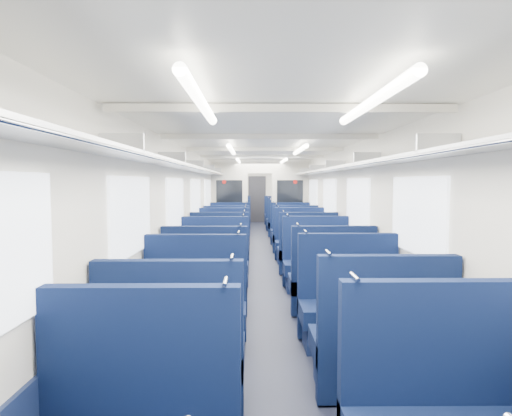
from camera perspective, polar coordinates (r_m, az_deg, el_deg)
floor at (r=9.41m, az=0.81°, el=-7.14°), size 2.80×18.00×0.01m
ceiling at (r=9.26m, az=0.83°, el=7.30°), size 2.80×18.00×0.01m
wall_left at (r=9.33m, az=-7.80°, el=0.02°), size 0.02×18.00×2.35m
dado_left at (r=9.42m, az=-7.67°, el=-5.00°), size 0.03×17.90×0.70m
wall_right at (r=9.40m, az=9.38°, el=0.03°), size 0.02×18.00×2.35m
dado_right at (r=9.48m, az=9.24°, el=-4.95°), size 0.03×17.90×0.70m
wall_far at (r=18.25m, az=0.15°, el=1.77°), size 2.80×0.02×2.35m
luggage_rack_left at (r=9.30m, az=-6.70°, el=4.93°), size 0.36×17.40×0.18m
luggage_rack_right at (r=9.35m, az=8.30°, el=4.91°), size 0.36×17.40×0.18m
windows at (r=8.79m, az=0.89°, el=1.43°), size 2.78×15.60×0.75m
ceiling_fittings at (r=9.00m, az=0.87°, el=7.02°), size 2.70×16.06×0.11m
end_door at (r=18.20m, az=0.15°, el=1.21°), size 0.75×0.06×2.00m
bulkhead at (r=12.14m, az=0.50°, el=1.14°), size 2.80×0.10×2.35m
seat_4 at (r=3.48m, az=-11.24°, el=-19.72°), size 1.09×0.60×1.22m
seat_5 at (r=3.75m, az=16.59°, el=-18.04°), size 1.09×0.60×1.22m
seat_6 at (r=4.57m, az=-8.43°, el=-13.94°), size 1.09×0.60×1.22m
seat_7 at (r=4.72m, az=12.68°, el=-13.41°), size 1.09×0.60×1.22m
seat_8 at (r=5.66m, az=-6.82°, el=-10.50°), size 1.09×0.60×1.22m
seat_9 at (r=5.74m, az=10.19°, el=-10.33°), size 1.09×0.60×1.22m
seat_10 at (r=6.83m, az=-5.71°, el=-8.05°), size 1.09×0.60×1.22m
seat_11 at (r=6.93m, az=8.26°, el=-7.90°), size 1.09×0.60×1.22m
seat_12 at (r=8.07m, az=-4.90°, el=-6.24°), size 1.09×0.60×1.22m
seat_13 at (r=8.08m, az=6.97°, el=-6.24°), size 1.09×0.60×1.22m
seat_14 at (r=9.06m, az=-4.42°, el=-5.16°), size 1.09×0.60×1.22m
seat_15 at (r=9.24m, az=6.01°, el=-5.00°), size 1.09×0.60×1.22m
seat_16 at (r=10.18m, az=-3.98°, el=-4.19°), size 1.09×0.60×1.22m
seat_17 at (r=10.38m, az=5.28°, el=-4.05°), size 1.09×0.60×1.22m
seat_18 at (r=11.42m, az=-3.61°, el=-3.35°), size 1.09×0.60×1.22m
seat_19 at (r=11.46m, az=4.72°, el=-3.32°), size 1.09×0.60×1.22m
seat_20 at (r=13.53m, az=-3.13°, el=-2.26°), size 1.09×0.60×1.22m
seat_21 at (r=13.36m, az=3.97°, el=-2.34°), size 1.09×0.60×1.22m
seat_22 at (r=14.71m, az=-2.92°, el=-1.79°), size 1.09×0.60×1.22m
seat_23 at (r=14.69m, az=3.56°, el=-1.80°), size 1.09×0.60×1.22m
seat_24 at (r=15.65m, az=-2.78°, el=-1.47°), size 1.09×0.60×1.22m
seat_25 at (r=15.66m, az=3.30°, el=-1.47°), size 1.09×0.60×1.22m
seat_26 at (r=16.88m, az=-2.61°, el=-1.10°), size 1.09×0.60×1.22m
seat_27 at (r=16.85m, az=3.03°, el=-1.11°), size 1.09×0.60×1.22m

